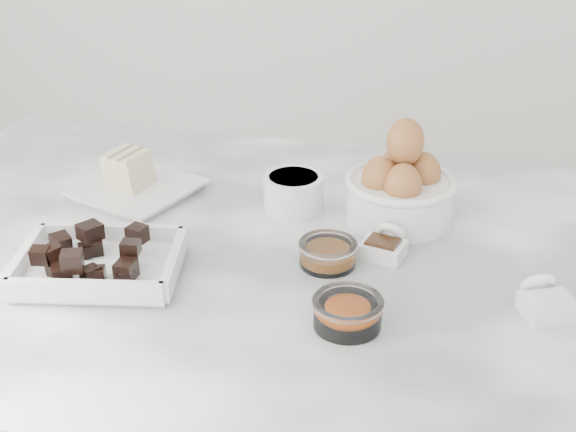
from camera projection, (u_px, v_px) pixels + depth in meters
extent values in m
cube|color=white|center=(269.00, 263.00, 1.09)|extent=(1.20, 0.80, 0.04)
cube|color=white|center=(100.00, 270.00, 1.03)|extent=(0.22, 0.18, 0.01)
cube|color=white|center=(137.00, 191.00, 1.24)|extent=(0.18, 0.18, 0.01)
cube|color=white|center=(137.00, 187.00, 1.24)|extent=(0.21, 0.21, 0.00)
cylinder|color=white|center=(293.00, 193.00, 1.18)|extent=(0.09, 0.09, 0.05)
cylinder|color=white|center=(293.00, 179.00, 1.17)|extent=(0.07, 0.07, 0.01)
cylinder|color=white|center=(400.00, 200.00, 1.16)|extent=(0.16, 0.16, 0.06)
torus|color=white|center=(401.00, 182.00, 1.14)|extent=(0.16, 0.16, 0.01)
ellipsoid|color=#A46235|center=(424.00, 178.00, 1.14)|extent=(0.05, 0.05, 0.07)
ellipsoid|color=#A46235|center=(378.00, 176.00, 1.14)|extent=(0.05, 0.05, 0.07)
ellipsoid|color=#A46235|center=(407.00, 169.00, 1.17)|extent=(0.05, 0.05, 0.07)
ellipsoid|color=#A46235|center=(395.00, 186.00, 1.11)|extent=(0.05, 0.05, 0.07)
ellipsoid|color=#A46235|center=(405.00, 142.00, 1.12)|extent=(0.05, 0.05, 0.07)
cylinder|color=white|center=(328.00, 254.00, 1.04)|extent=(0.07, 0.07, 0.03)
torus|color=white|center=(328.00, 244.00, 1.04)|extent=(0.08, 0.08, 0.01)
cylinder|color=#C6650D|center=(328.00, 258.00, 1.05)|extent=(0.06, 0.06, 0.01)
cylinder|color=white|center=(348.00, 313.00, 0.92)|extent=(0.08, 0.08, 0.03)
torus|color=white|center=(348.00, 302.00, 0.91)|extent=(0.08, 0.08, 0.01)
ellipsoid|color=orange|center=(348.00, 313.00, 0.92)|extent=(0.05, 0.05, 0.02)
cube|color=white|center=(383.00, 249.00, 1.07)|extent=(0.07, 0.06, 0.02)
cube|color=black|center=(383.00, 241.00, 1.06)|extent=(0.05, 0.04, 0.00)
torus|color=white|center=(391.00, 232.00, 1.08)|extent=(0.05, 0.04, 0.04)
cube|color=white|center=(549.00, 307.00, 0.94)|extent=(0.08, 0.07, 0.02)
cube|color=white|center=(550.00, 298.00, 0.94)|extent=(0.05, 0.05, 0.00)
torus|color=white|center=(538.00, 284.00, 0.96)|extent=(0.06, 0.05, 0.04)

